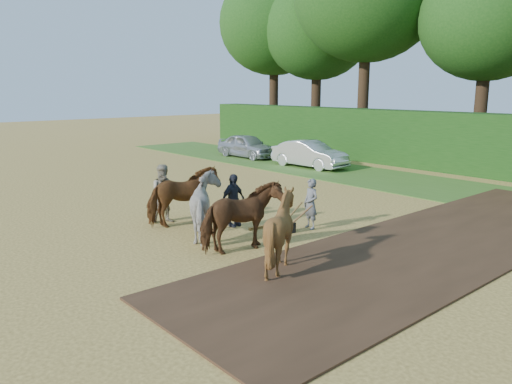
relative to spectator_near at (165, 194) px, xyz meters
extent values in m
plane|color=gold|center=(5.29, -2.28, -0.93)|extent=(120.00, 120.00, 0.00)
cube|color=#472D1C|center=(6.79, 4.72, -0.90)|extent=(4.50, 17.00, 0.05)
cube|color=#38601E|center=(5.29, 11.72, -0.91)|extent=(50.00, 5.00, 0.03)
imported|color=#BFB496|center=(0.00, 0.00, 0.00)|extent=(1.01, 1.11, 1.86)
imported|color=#23262F|center=(1.73, 1.36, -0.11)|extent=(0.52, 1.00, 1.63)
imported|color=brown|center=(0.67, 0.24, -0.01)|extent=(1.31, 2.29, 1.83)
imported|color=beige|center=(2.24, 0.13, -0.01)|extent=(2.03, 1.82, 1.83)
imported|color=brown|center=(3.81, 0.02, -0.01)|extent=(1.31, 2.29, 1.83)
imported|color=brown|center=(5.38, -0.09, -0.01)|extent=(1.72, 1.87, 1.83)
cube|color=black|center=(3.31, 1.95, -0.78)|extent=(0.42, 0.82, 0.31)
cube|color=brown|center=(3.23, 1.43, -0.62)|extent=(0.27, 1.22, 0.09)
cylinder|color=olive|center=(3.20, 2.45, -0.45)|extent=(0.06, 0.89, 0.64)
cylinder|color=brown|center=(3.58, 2.39, -0.45)|extent=(0.31, 0.86, 0.64)
imported|color=gray|center=(3.47, 2.98, -0.16)|extent=(0.61, 0.45, 1.53)
imported|color=#ADADB3|center=(-9.94, 11.68, -0.21)|extent=(4.27, 1.82, 1.44)
imported|color=silver|center=(-4.74, 11.69, -0.21)|extent=(4.44, 1.73, 1.44)
cylinder|color=#382616|center=(-15.71, 19.22, 2.00)|extent=(0.70, 0.70, 5.85)
ellipsoid|color=#163F11|center=(-15.71, 19.22, 8.07)|extent=(8.40, 8.40, 7.73)
cylinder|color=#382616|center=(-11.71, 19.72, 1.77)|extent=(0.70, 0.70, 5.40)
ellipsoid|color=#163F11|center=(-11.71, 19.72, 7.40)|extent=(7.80, 7.80, 7.18)
cylinder|color=#382616|center=(-6.71, 18.72, 2.33)|extent=(0.70, 0.70, 6.53)
cylinder|color=#382616|center=(0.29, 20.22, 1.66)|extent=(0.70, 0.70, 5.17)
ellipsoid|color=#163F11|center=(0.29, 20.22, 7.02)|extent=(7.40, 7.40, 6.81)
camera|label=1|loc=(13.46, -7.85, 3.26)|focal=35.00mm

